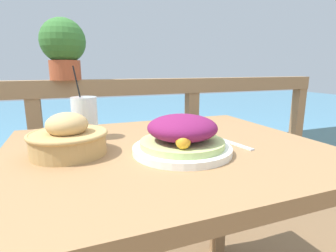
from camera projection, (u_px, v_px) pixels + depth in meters
name	position (u px, v px, depth m)	size (l,w,h in m)	color
patio_table	(168.00, 179.00, 0.86)	(0.99, 0.83, 0.77)	#997047
railing_fence	(122.00, 124.00, 1.54)	(2.80, 0.08, 0.95)	#937551
sea_backdrop	(90.00, 125.00, 3.92)	(12.00, 4.00, 0.37)	teal
salad_plate	(182.00, 137.00, 0.76)	(0.29, 0.29, 0.11)	white
drink_glass	(85.00, 118.00, 0.91)	(0.09, 0.09, 0.25)	silver
bread_basket	(68.00, 138.00, 0.75)	(0.22, 0.22, 0.12)	tan
potted_plant	(63.00, 46.00, 1.34)	(0.23, 0.23, 0.31)	#A34C2D
fork	(231.00, 143.00, 0.86)	(0.05, 0.18, 0.00)	silver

